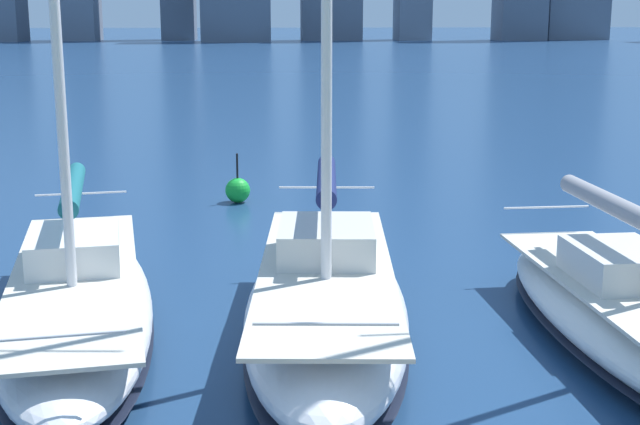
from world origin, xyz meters
TOP-DOWN VIEW (x-y plane):
  - sailboat_grey at (-4.84, -6.39)m, footprint 2.60×8.59m
  - sailboat_navy at (-0.08, -6.98)m, footprint 3.32×9.02m
  - sailboat_teal at (4.00, -7.74)m, footprint 3.80×9.68m
  - channel_buoy at (1.46, -18.17)m, footprint 0.70×0.70m

SIDE VIEW (x-z plane):
  - channel_buoy at x=1.46m, z-range -0.34..1.06m
  - sailboat_teal at x=4.00m, z-range -4.40..5.67m
  - sailboat_grey at x=-4.84m, z-range -5.59..6.87m
  - sailboat_navy at x=-0.08m, z-range -5.61..7.15m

